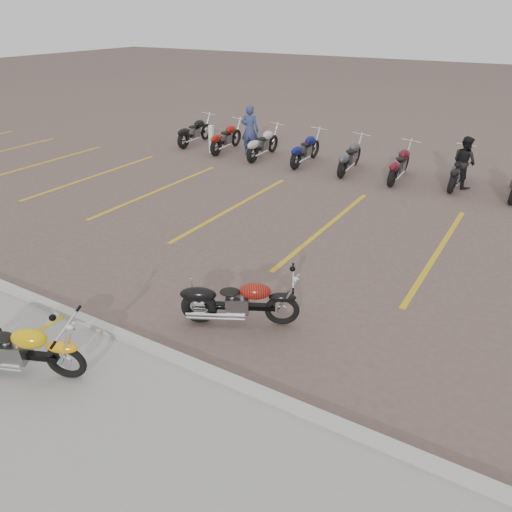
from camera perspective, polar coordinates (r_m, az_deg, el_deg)
The scene contains 10 objects.
ground at distance 9.29m, azimuth -2.07°, elevation -5.01°, with size 100.00×100.00×0.00m, color brown.
concrete_apron at distance 6.85m, azimuth -24.64°, elevation -21.59°, with size 60.00×5.00×0.01m, color #9E9B93.
curb at distance 7.95m, azimuth -10.08°, elevation -11.02°, with size 60.00×0.18×0.12m, color #ADAAA3.
parking_stripes at distance 12.45m, azimuth 8.00°, elevation 3.31°, with size 38.00×5.50×0.01m, color gold, non-canonical shape.
yellow_cruiser at distance 8.12m, azimuth -25.74°, elevation -9.55°, with size 1.97×0.91×0.85m.
flame_cruiser at distance 8.42m, azimuth -2.16°, elevation -5.33°, with size 1.85×1.03×0.83m.
person_a at distance 18.60m, azimuth -0.71°, elevation 14.19°, with size 0.65×0.43×1.79m, color navy.
person_b at distance 16.26m, azimuth 22.69°, elevation 9.89°, with size 0.74×0.58×1.52m, color black.
bollard at distance 19.06m, azimuth -5.11°, elevation 13.17°, with size 0.15×0.15×1.00m, color white.
bg_bike_row at distance 16.29m, azimuth 18.96°, elevation 9.75°, with size 18.90×2.03×1.10m.
Camera 1 is at (4.37, -6.61, 4.84)m, focal length 35.00 mm.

